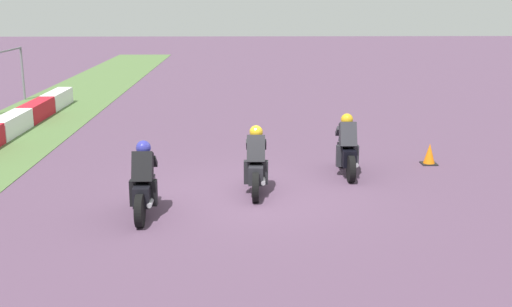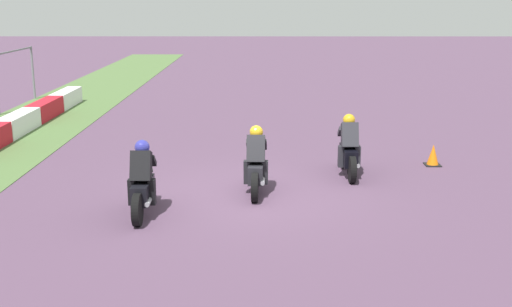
{
  "view_description": "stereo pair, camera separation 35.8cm",
  "coord_description": "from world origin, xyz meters",
  "px_view_note": "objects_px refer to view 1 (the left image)",
  "views": [
    {
      "loc": [
        -13.59,
        0.22,
        4.27
      ],
      "look_at": [
        0.16,
        -0.08,
        0.9
      ],
      "focal_mm": 44.74,
      "sensor_mm": 36.0,
      "label": 1
    },
    {
      "loc": [
        -13.6,
        -0.14,
        4.27
      ],
      "look_at": [
        0.16,
        -0.08,
        0.9
      ],
      "focal_mm": 44.74,
      "sensor_mm": 36.0,
      "label": 2
    }
  ],
  "objects_px": {
    "rider_lane_a": "(347,150)",
    "rider_lane_b": "(256,165)",
    "traffic_cone": "(429,155)",
    "rider_lane_c": "(144,185)"
  },
  "relations": [
    {
      "from": "rider_lane_c",
      "to": "rider_lane_a",
      "type": "bearing_deg",
      "value": -57.8
    },
    {
      "from": "rider_lane_b",
      "to": "rider_lane_c",
      "type": "xyz_separation_m",
      "value": [
        -1.49,
        2.28,
        0.0
      ]
    },
    {
      "from": "rider_lane_b",
      "to": "rider_lane_c",
      "type": "height_order",
      "value": "same"
    },
    {
      "from": "rider_lane_b",
      "to": "rider_lane_c",
      "type": "bearing_deg",
      "value": 125.24
    },
    {
      "from": "rider_lane_a",
      "to": "rider_lane_c",
      "type": "height_order",
      "value": "same"
    },
    {
      "from": "traffic_cone",
      "to": "rider_lane_c",
      "type": "bearing_deg",
      "value": 119.38
    },
    {
      "from": "rider_lane_a",
      "to": "rider_lane_b",
      "type": "height_order",
      "value": "same"
    },
    {
      "from": "rider_lane_a",
      "to": "rider_lane_c",
      "type": "distance_m",
      "value": 5.41
    },
    {
      "from": "rider_lane_a",
      "to": "rider_lane_b",
      "type": "distance_m",
      "value": 2.7
    },
    {
      "from": "rider_lane_b",
      "to": "rider_lane_c",
      "type": "relative_size",
      "value": 1.0
    }
  ]
}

